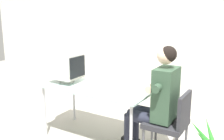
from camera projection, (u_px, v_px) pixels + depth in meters
The scene contains 8 objects.
ground_plane at pixel (98, 138), 3.65m from camera, with size 12.00×12.00×0.00m, color #9E998E.
wall_back at pixel (160, 24), 4.32m from camera, with size 8.00×0.10×3.00m, color silver.
desk at pixel (97, 91), 3.49m from camera, with size 1.46×0.75×0.74m.
crt_monitor at pixel (66, 66), 3.65m from camera, with size 0.40×0.36×0.41m.
keyboard at pixel (87, 83), 3.58m from camera, with size 0.18×0.44×0.03m.
office_chair at pixel (171, 121), 3.05m from camera, with size 0.45×0.45×0.82m.
person_seated at pixel (157, 98), 3.09m from camera, with size 0.72×0.57×1.34m.
desk_mug at pixel (98, 78), 3.75m from camera, with size 0.07×0.09×0.09m.
Camera 1 is at (1.91, -2.75, 1.73)m, focal length 42.33 mm.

